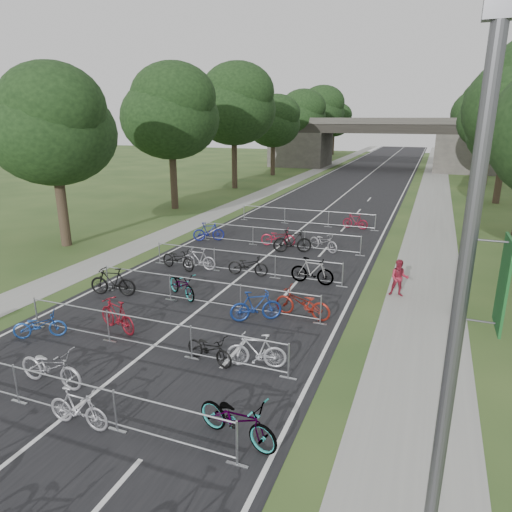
{
  "coord_description": "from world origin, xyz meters",
  "views": [
    {
      "loc": [
        7.84,
        -3.65,
        7.04
      ],
      "look_at": [
        0.76,
        14.58,
        1.1
      ],
      "focal_mm": 32.0,
      "sensor_mm": 36.0,
      "label": 1
    }
  ],
  "objects_px": {
    "overpass_bridge": "(379,143)",
    "pedestrian_b": "(399,278)",
    "pedestrian_a": "(461,294)",
    "lamppost": "(457,349)"
  },
  "relations": [
    {
      "from": "lamppost",
      "to": "overpass_bridge",
      "type": "bearing_deg",
      "value": 97.53
    },
    {
      "from": "overpass_bridge",
      "to": "pedestrian_a",
      "type": "height_order",
      "value": "overpass_bridge"
    },
    {
      "from": "lamppost",
      "to": "pedestrian_a",
      "type": "distance_m",
      "value": 12.03
    },
    {
      "from": "overpass_bridge",
      "to": "pedestrian_a",
      "type": "distance_m",
      "value": 52.38
    },
    {
      "from": "lamppost",
      "to": "pedestrian_a",
      "type": "bearing_deg",
      "value": 85.68
    },
    {
      "from": "overpass_bridge",
      "to": "pedestrian_b",
      "type": "distance_m",
      "value": 50.77
    },
    {
      "from": "lamppost",
      "to": "pedestrian_b",
      "type": "relative_size",
      "value": 5.33
    },
    {
      "from": "overpass_bridge",
      "to": "pedestrian_b",
      "type": "relative_size",
      "value": 20.11
    },
    {
      "from": "lamppost",
      "to": "pedestrian_a",
      "type": "xyz_separation_m",
      "value": [
        0.87,
        11.51,
        -3.4
      ]
    },
    {
      "from": "overpass_bridge",
      "to": "pedestrian_a",
      "type": "xyz_separation_m",
      "value": [
        9.2,
        -51.49,
        -2.65
      ]
    }
  ]
}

